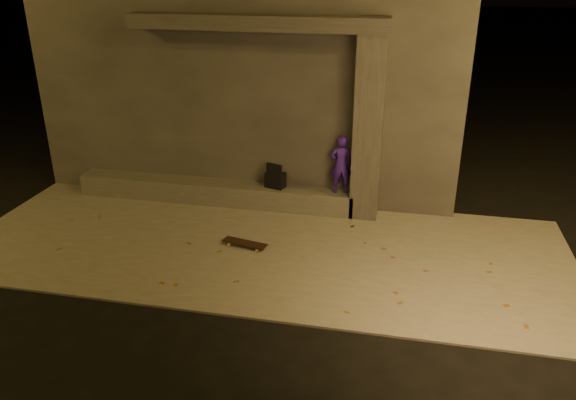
% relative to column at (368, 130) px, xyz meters
% --- Properties ---
extents(ground, '(120.00, 120.00, 0.00)m').
position_rel_column_xyz_m(ground, '(-1.70, -3.75, -1.84)').
color(ground, black).
rests_on(ground, ground).
extents(sidewalk, '(11.00, 4.40, 0.04)m').
position_rel_column_xyz_m(sidewalk, '(-1.70, -1.75, -1.82)').
color(sidewalk, slate).
rests_on(sidewalk, ground).
extents(building, '(9.00, 5.10, 5.22)m').
position_rel_column_xyz_m(building, '(-2.70, 2.74, 0.77)').
color(building, '#363331').
rests_on(building, ground).
extents(ledge, '(6.00, 0.55, 0.45)m').
position_rel_column_xyz_m(ledge, '(-3.20, 0.00, -1.58)').
color(ledge, '#4A4843').
rests_on(ledge, sidewalk).
extents(column, '(0.55, 0.55, 3.60)m').
position_rel_column_xyz_m(column, '(0.00, 0.00, 0.00)').
color(column, '#363331').
rests_on(column, sidewalk).
extents(canopy, '(5.00, 0.70, 0.28)m').
position_rel_column_xyz_m(canopy, '(-2.20, 0.05, 1.94)').
color(canopy, '#363331').
rests_on(canopy, column).
extents(skateboarder, '(0.49, 0.38, 1.20)m').
position_rel_column_xyz_m(skateboarder, '(-0.50, 0.00, -0.75)').
color(skateboarder, '#331693').
rests_on(skateboarder, ledge).
extents(backpack, '(0.44, 0.35, 0.55)m').
position_rel_column_xyz_m(backpack, '(-1.85, 0.00, -1.16)').
color(backpack, black).
rests_on(backpack, ledge).
extents(skateboard, '(0.87, 0.39, 0.09)m').
position_rel_column_xyz_m(skateboard, '(-1.99, -1.86, -1.72)').
color(skateboard, black).
rests_on(skateboard, sidewalk).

